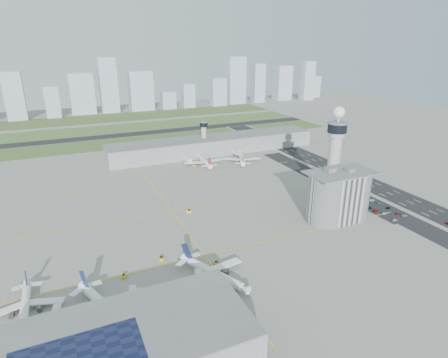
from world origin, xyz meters
name	(u,v)px	position (x,y,z in m)	size (l,w,h in m)	color
ground	(247,219)	(0.00, 0.00, 0.00)	(1000.00, 1000.00, 0.00)	gray
grass_strip_0	(138,141)	(-20.00, 225.00, 0.04)	(480.00, 50.00, 0.08)	#41602D
grass_strip_1	(126,128)	(-20.00, 300.00, 0.04)	(480.00, 60.00, 0.08)	#43612E
grass_strip_2	(116,117)	(-20.00, 380.00, 0.04)	(480.00, 70.00, 0.08)	#45592A
runway	(132,134)	(-20.00, 262.00, 0.06)	(480.00, 22.00, 0.10)	black
highway	(383,191)	(115.00, 0.00, 0.05)	(28.00, 500.00, 0.10)	black
barrier_left	(369,193)	(101.00, 0.00, 0.60)	(0.60, 500.00, 1.20)	#9E9E99
barrier_right	(397,187)	(129.00, 0.00, 0.60)	(0.60, 500.00, 1.20)	#9E9E99
landside_road	(368,201)	(90.00, -10.00, 0.04)	(18.00, 260.00, 0.08)	black
parking_lot	(379,208)	(88.00, -22.00, 0.05)	(20.00, 44.00, 0.10)	black
taxiway_line_h_0	(205,256)	(-40.00, -30.00, 0.01)	(260.00, 0.60, 0.01)	yellow
taxiway_line_h_1	(172,211)	(-40.00, 30.00, 0.01)	(260.00, 0.60, 0.01)	yellow
taxiway_line_h_2	(150,182)	(-40.00, 90.00, 0.01)	(260.00, 0.60, 0.01)	yellow
taxiway_line_v	(172,211)	(-40.00, 30.00, 0.01)	(0.60, 260.00, 0.01)	yellow
control_tower	(335,149)	(72.00, 8.00, 35.04)	(14.00, 14.00, 64.50)	#ADAAA5
secondary_tower	(204,135)	(30.00, 150.00, 18.80)	(8.60, 8.60, 31.90)	#ADAAA5
admin_building	(338,196)	(51.99, -22.00, 15.30)	(42.00, 24.00, 33.50)	#B2B2B7
terminal_pier	(214,145)	(40.00, 148.00, 7.90)	(210.00, 32.00, 15.80)	gray
near_terminal	(131,345)	(-88.07, -82.02, 6.43)	(84.00, 42.00, 13.00)	gray
airplane_near_a	(24,303)	(-123.00, -40.24, 5.01)	(35.82, 30.44, 10.03)	white
airplane_near_b	(106,302)	(-92.75, -54.57, 5.83)	(41.67, 35.42, 11.67)	white
airplane_near_c	(215,269)	(-43.46, -50.98, 5.92)	(42.32, 35.97, 11.85)	white
airplane_far_a	(203,158)	(16.16, 116.83, 5.94)	(42.45, 36.08, 11.89)	white
airplane_far_b	(241,155)	(51.44, 110.11, 5.90)	(42.17, 35.84, 11.81)	white
jet_bridge_near_0	(53,334)	(-113.00, -61.00, 2.85)	(14.00, 3.00, 5.70)	silver
jet_bridge_near_1	(134,311)	(-83.00, -61.00, 2.85)	(14.00, 3.00, 5.70)	silver
jet_bridge_near_2	(203,292)	(-53.00, -61.00, 2.85)	(14.00, 3.00, 5.70)	silver
jet_bridge_far_0	(183,158)	(2.00, 132.00, 2.85)	(14.00, 3.00, 5.70)	silver
jet_bridge_far_1	(232,152)	(52.00, 132.00, 2.85)	(14.00, 3.00, 5.70)	silver
tug_0	(124,276)	(-81.94, -31.73, 0.90)	(2.12, 3.09, 1.80)	gold
tug_1	(161,258)	(-61.68, -24.10, 0.94)	(2.22, 3.23, 1.88)	#D2AC02
tug_2	(216,263)	(-37.60, -39.14, 0.81)	(1.92, 2.79, 1.62)	orange
tug_3	(189,211)	(-30.00, 23.83, 0.97)	(2.29, 3.34, 1.94)	yellow
tug_4	(195,165)	(6.68, 114.00, 0.98)	(2.31, 3.36, 1.95)	gold
tug_5	(232,159)	(45.45, 117.43, 1.07)	(2.52, 3.67, 2.13)	#EDB808
car_lot_0	(395,220)	(82.53, -40.45, 0.61)	(1.44, 3.58, 1.22)	silver
car_lot_1	(384,213)	(84.12, -30.69, 0.58)	(1.22, 3.50, 1.15)	#8D929E
car_lot_2	(376,211)	(82.24, -25.22, 0.57)	(1.89, 4.11, 1.14)	#B00F14
car_lot_3	(369,208)	(81.82, -19.88, 0.59)	(1.64, 4.04, 1.17)	black
car_lot_4	(364,203)	(84.20, -12.50, 0.64)	(1.51, 3.75, 1.28)	navy
car_lot_5	(357,200)	(83.69, -6.62, 0.64)	(1.35, 3.87, 1.27)	white
car_lot_6	(405,215)	(93.46, -38.24, 0.59)	(1.96, 4.26, 1.18)	#96989B
car_lot_7	(398,214)	(92.00, -34.57, 0.55)	(1.55, 3.81, 1.11)	maroon
car_lot_8	(388,208)	(93.35, -25.16, 0.58)	(1.38, 3.43, 1.17)	black
car_lot_9	(379,203)	(93.46, -17.18, 0.58)	(1.23, 3.54, 1.16)	navy
car_lot_10	(372,200)	(93.06, -10.97, 0.62)	(2.07, 4.49, 1.25)	silver
car_lot_11	(366,198)	(92.03, -6.30, 0.61)	(1.70, 4.18, 1.21)	#989898
car_hw_0	(448,224)	(108.02, -57.71, 0.63)	(1.50, 3.72, 1.27)	maroon
car_hw_1	(343,173)	(113.82, 42.42, 0.65)	(1.38, 3.96, 1.30)	black
car_hw_2	(297,149)	(121.23, 121.23, 0.65)	(2.16, 4.67, 1.30)	navy
car_hw_4	(259,138)	(109.12, 178.76, 0.58)	(1.37, 3.41, 1.16)	gray
skyline_bldg_5	(14,96)	(-150.11, 419.66, 33.44)	(25.49, 20.39, 66.89)	#9EADC1
skyline_bldg_6	(52,102)	(-102.68, 417.90, 22.60)	(20.04, 16.03, 45.20)	#9EADC1
skyline_bldg_7	(82,93)	(-59.44, 436.89, 30.61)	(35.76, 28.61, 61.22)	#9EADC1
skyline_bldg_8	(108,85)	(-19.42, 431.56, 41.69)	(26.33, 21.06, 83.39)	#9EADC1
skyline_bldg_9	(141,90)	(30.27, 432.32, 31.06)	(36.96, 29.57, 62.11)	#9EADC1
skyline_bldg_10	(168,100)	(73.27, 423.68, 13.87)	(23.01, 18.41, 27.75)	#9EADC1
skyline_bldg_11	(188,96)	(108.28, 423.34, 19.48)	(20.22, 16.18, 38.97)	#9EADC1
skyline_bldg_12	(218,92)	(162.17, 421.29, 23.44)	(26.14, 20.92, 46.89)	#9EADC1
skyline_bldg_13	(235,80)	(201.27, 433.27, 40.60)	(32.26, 25.81, 81.20)	#9EADC1
skyline_bldg_14	(258,83)	(244.74, 426.38, 34.37)	(21.59, 17.28, 68.75)	#9EADC1
skyline_bldg_15	(282,83)	(302.83, 435.54, 31.70)	(30.25, 24.20, 63.40)	#9EADC1
skyline_bldg_16	(307,81)	(345.49, 415.96, 35.78)	(23.04, 18.43, 71.56)	#9EADC1
skyline_bldg_17	(313,87)	(382.05, 443.29, 20.53)	(22.64, 18.11, 41.06)	#9EADC1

